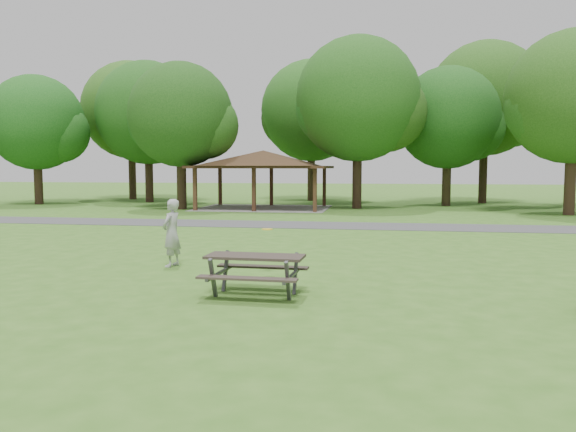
# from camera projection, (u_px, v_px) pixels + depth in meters

# --- Properties ---
(ground) EXTENTS (160.00, 160.00, 0.00)m
(ground) POSITION_uv_depth(u_px,v_px,m) (213.00, 290.00, 12.27)
(ground) COLOR #396A1E
(ground) RESTS_ON ground
(asphalt_path) EXTENTS (120.00, 3.20, 0.02)m
(asphalt_path) POSITION_uv_depth(u_px,v_px,m) (303.00, 225.00, 26.02)
(asphalt_path) COLOR #434345
(asphalt_path) RESTS_ON ground
(pavilion) EXTENTS (8.60, 7.01, 3.76)m
(pavilion) POSITION_uv_depth(u_px,v_px,m) (263.00, 161.00, 36.24)
(pavilion) COLOR #3B2415
(pavilion) RESTS_ON ground
(tree_row_b) EXTENTS (7.14, 6.80, 9.28)m
(tree_row_b) POSITION_uv_depth(u_px,v_px,m) (37.00, 125.00, 40.31)
(tree_row_b) COLOR #311E15
(tree_row_b) RESTS_ON ground
(tree_row_c) EXTENTS (8.19, 7.80, 10.67)m
(tree_row_c) POSITION_uv_depth(u_px,v_px,m) (149.00, 116.00, 42.51)
(tree_row_c) COLOR black
(tree_row_c) RESTS_ON ground
(tree_row_d) EXTENTS (6.93, 6.60, 9.27)m
(tree_row_d) POSITION_uv_depth(u_px,v_px,m) (182.00, 118.00, 35.37)
(tree_row_d) COLOR black
(tree_row_d) RESTS_ON ground
(tree_row_e) EXTENTS (8.40, 8.00, 11.02)m
(tree_row_e) POSITION_uv_depth(u_px,v_px,m) (359.00, 103.00, 35.91)
(tree_row_e) COLOR black
(tree_row_e) RESTS_ON ground
(tree_row_f) EXTENTS (7.35, 7.00, 9.55)m
(tree_row_f) POSITION_uv_depth(u_px,v_px,m) (449.00, 121.00, 38.44)
(tree_row_f) COLOR black
(tree_row_f) RESTS_ON ground
(tree_row_g) EXTENTS (7.77, 7.40, 10.25)m
(tree_row_g) POSITION_uv_depth(u_px,v_px,m) (575.00, 101.00, 31.02)
(tree_row_g) COLOR #321F16
(tree_row_g) RESTS_ON ground
(tree_deep_a) EXTENTS (8.40, 8.00, 11.38)m
(tree_deep_a) POSITION_uv_depth(u_px,v_px,m) (132.00, 113.00, 46.40)
(tree_deep_a) COLOR black
(tree_deep_a) RESTS_ON ground
(tree_deep_b) EXTENTS (8.40, 8.00, 11.13)m
(tree_deep_b) POSITION_uv_depth(u_px,v_px,m) (313.00, 114.00, 44.42)
(tree_deep_b) COLOR #2F1F15
(tree_deep_b) RESTS_ON ground
(tree_deep_c) EXTENTS (8.82, 8.40, 11.90)m
(tree_deep_c) POSITION_uv_depth(u_px,v_px,m) (487.00, 102.00, 41.24)
(tree_deep_c) COLOR black
(tree_deep_c) RESTS_ON ground
(picnic_table_middle) EXTENTS (2.08, 1.70, 0.88)m
(picnic_table_middle) POSITION_uv_depth(u_px,v_px,m) (255.00, 265.00, 11.71)
(picnic_table_middle) COLOR #2E2621
(picnic_table_middle) RESTS_ON ground
(frisbee_in_flight) EXTENTS (0.33, 0.33, 0.02)m
(frisbee_in_flight) POSITION_uv_depth(u_px,v_px,m) (267.00, 229.00, 13.96)
(frisbee_in_flight) COLOR yellow
(frisbee_in_flight) RESTS_ON ground
(frisbee_thrower) EXTENTS (0.57, 0.75, 1.83)m
(frisbee_thrower) POSITION_uv_depth(u_px,v_px,m) (172.00, 233.00, 15.11)
(frisbee_thrower) COLOR #A1A0A3
(frisbee_thrower) RESTS_ON ground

